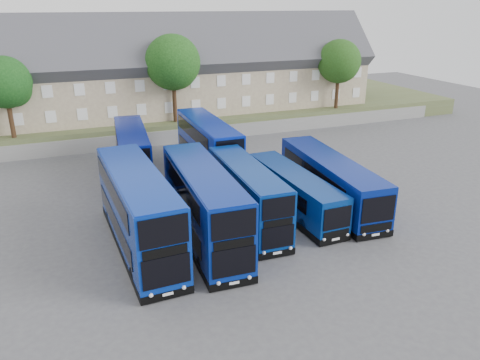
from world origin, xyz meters
name	(u,v)px	position (x,y,z in m)	size (l,w,h in m)	color
ground	(249,248)	(0.00, 0.00, 0.00)	(120.00, 120.00, 0.00)	#4A4A4F
retaining_wall	(161,138)	(0.00, 24.00, 0.75)	(70.00, 0.40, 1.50)	slate
earth_bank	(143,116)	(0.00, 34.00, 1.00)	(80.00, 20.00, 2.00)	#515831
terrace_row	(146,74)	(0.00, 30.00, 6.60)	(54.00, 10.40, 11.20)	gray
dd_front_left	(139,212)	(-6.13, 2.56, 2.38)	(3.23, 12.26, 4.84)	#082993
dd_front_mid	(204,207)	(-2.19, 2.06, 2.30)	(3.22, 11.89, 4.68)	navy
dd_front_right	(247,196)	(1.20, 3.27, 1.99)	(2.69, 10.29, 4.06)	navy
dd_rear_left	(133,154)	(-4.37, 15.22, 2.06)	(3.46, 10.76, 4.20)	navy
dd_rear_right	(208,147)	(2.09, 14.32, 2.23)	(2.71, 11.45, 4.54)	#0823A1
coach_east_a	(294,193)	(5.03, 3.75, 1.44)	(2.48, 10.83, 2.95)	navy
coach_east_b	(330,182)	(8.27, 4.24, 1.69)	(3.58, 12.79, 3.45)	navy
tree_west	(7,84)	(-13.85, 25.10, 7.05)	(4.80, 4.80, 7.65)	#382314
tree_mid	(174,64)	(2.15, 25.60, 8.07)	(5.76, 5.76, 9.18)	#382314
tree_east	(340,63)	(22.15, 25.10, 7.39)	(5.12, 5.12, 8.16)	#382314
tree_far	(349,53)	(28.15, 32.10, 7.73)	(5.44, 5.44, 8.67)	#382314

